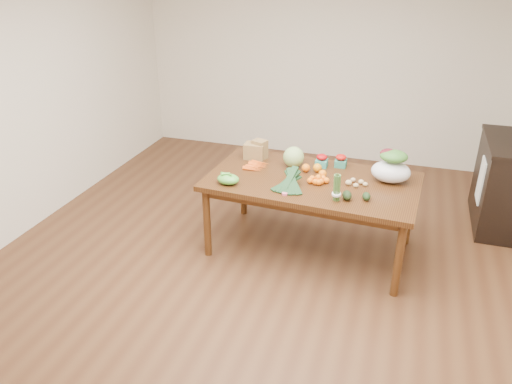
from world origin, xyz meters
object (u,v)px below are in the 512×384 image
(cabinet, at_px, (505,184))
(kale_bunch, at_px, (288,182))
(cabbage, at_px, (294,157))
(mandarin_cluster, at_px, (318,179))
(paper_bag, at_px, (255,149))
(dining_table, at_px, (310,215))
(salad_bag, at_px, (391,168))
(asparagus_bundle, at_px, (337,188))

(cabinet, height_order, kale_bunch, cabinet)
(cabbage, height_order, mandarin_cluster, cabbage)
(paper_bag, bearing_deg, cabinet, 17.27)
(dining_table, bearing_deg, paper_bag, 156.98)
(paper_bag, distance_m, salad_bag, 1.36)
(salad_bag, bearing_deg, kale_bunch, -151.26)
(cabinet, xyz_separation_m, paper_bag, (-2.49, -0.77, 0.38))
(cabbage, distance_m, kale_bunch, 0.54)
(mandarin_cluster, xyz_separation_m, kale_bunch, (-0.22, -0.22, 0.03))
(cabbage, height_order, salad_bag, salad_bag)
(cabbage, bearing_deg, cabinet, 22.82)
(cabinet, height_order, paper_bag, paper_bag)
(kale_bunch, height_order, asparagus_bundle, asparagus_bundle)
(cabbage, relative_size, salad_bag, 0.58)
(cabbage, bearing_deg, kale_bunch, -80.99)
(salad_bag, bearing_deg, cabinet, 39.59)
(cabinet, xyz_separation_m, asparagus_bundle, (-1.54, -1.48, 0.40))
(kale_bunch, height_order, salad_bag, salad_bag)
(dining_table, relative_size, kale_bunch, 4.80)
(cabbage, height_order, kale_bunch, cabbage)
(dining_table, xyz_separation_m, cabbage, (-0.24, 0.24, 0.48))
(mandarin_cluster, xyz_separation_m, salad_bag, (0.62, 0.24, 0.09))
(dining_table, distance_m, salad_bag, 0.87)
(paper_bag, relative_size, salad_bag, 0.77)
(cabinet, distance_m, asparagus_bundle, 2.18)
(dining_table, bearing_deg, cabinet, 34.71)
(cabbage, relative_size, mandarin_cluster, 1.13)
(dining_table, height_order, asparagus_bundle, asparagus_bundle)
(dining_table, distance_m, paper_bag, 0.88)
(salad_bag, bearing_deg, paper_bag, 173.06)
(cabinet, bearing_deg, kale_bunch, -144.69)
(cabinet, bearing_deg, dining_table, -148.71)
(cabinet, distance_m, salad_bag, 1.53)
(asparagus_bundle, bearing_deg, kale_bunch, 172.90)
(dining_table, xyz_separation_m, salad_bag, (0.69, 0.17, 0.51))
(cabinet, xyz_separation_m, mandarin_cluster, (-1.75, -1.18, 0.33))
(dining_table, bearing_deg, asparagus_bundle, -49.82)
(dining_table, bearing_deg, kale_bunch, -114.59)
(paper_bag, distance_m, mandarin_cluster, 0.84)
(salad_bag, bearing_deg, mandarin_cluster, -158.85)
(cabinet, distance_m, mandarin_cluster, 2.14)
(asparagus_bundle, height_order, salad_bag, salad_bag)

